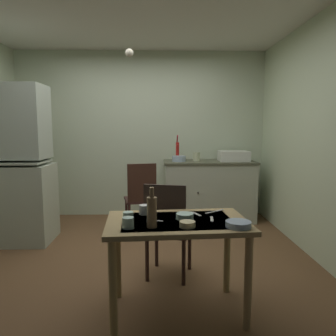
% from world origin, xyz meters
% --- Properties ---
extents(ground_plane, '(4.87, 4.87, 0.00)m').
position_xyz_m(ground_plane, '(0.00, 0.00, 0.00)').
color(ground_plane, brown).
extents(wall_back, '(3.97, 0.10, 2.59)m').
position_xyz_m(wall_back, '(0.00, 1.80, 1.29)').
color(wall_back, beige).
rests_on(wall_back, ground).
extents(wall_right, '(0.10, 3.60, 2.59)m').
position_xyz_m(wall_right, '(1.99, 0.00, 1.29)').
color(wall_right, beige).
rests_on(wall_right, ground).
extents(ceiling_slab, '(3.97, 3.60, 0.10)m').
position_xyz_m(ceiling_slab, '(0.00, 0.00, 2.64)').
color(ceiling_slab, silver).
extents(hutch_cabinet, '(0.86, 0.60, 1.92)m').
position_xyz_m(hutch_cabinet, '(-1.49, 0.54, 0.90)').
color(hutch_cabinet, '#B0B8A0').
rests_on(hutch_cabinet, ground).
extents(counter_cabinet, '(1.37, 0.64, 0.91)m').
position_xyz_m(counter_cabinet, '(1.04, 1.43, 0.45)').
color(counter_cabinet, '#B0B8A0').
rests_on(counter_cabinet, ground).
extents(sink_basin, '(0.44, 0.34, 0.15)m').
position_xyz_m(sink_basin, '(1.41, 1.43, 0.98)').
color(sink_basin, white).
rests_on(sink_basin, counter_cabinet).
extents(hand_pump, '(0.05, 0.27, 0.39)m').
position_xyz_m(hand_pump, '(0.56, 1.47, 1.07)').
color(hand_pump, '#B21E19').
rests_on(hand_pump, counter_cabinet).
extents(mixing_bowl_counter, '(0.20, 0.20, 0.08)m').
position_xyz_m(mixing_bowl_counter, '(0.58, 1.38, 0.95)').
color(mixing_bowl_counter, '#9EB2C6').
rests_on(mixing_bowl_counter, counter_cabinet).
extents(stoneware_crock, '(0.10, 0.10, 0.13)m').
position_xyz_m(stoneware_crock, '(0.84, 1.41, 0.97)').
color(stoneware_crock, beige).
rests_on(stoneware_crock, counter_cabinet).
extents(dining_table, '(1.09, 0.72, 0.72)m').
position_xyz_m(dining_table, '(0.41, -1.09, 0.61)').
color(dining_table, tan).
rests_on(dining_table, ground).
extents(chair_far_side, '(0.49, 0.49, 0.91)m').
position_xyz_m(chair_far_side, '(0.35, -0.53, 0.49)').
color(chair_far_side, '#39251E').
rests_on(chair_far_side, ground).
extents(chair_by_counter, '(0.47, 0.47, 0.94)m').
position_xyz_m(chair_by_counter, '(0.03, 0.86, 0.49)').
color(chair_by_counter, '#381E1D').
rests_on(chair_by_counter, ground).
extents(serving_bowl_wide, '(0.18, 0.18, 0.04)m').
position_xyz_m(serving_bowl_wide, '(0.82, -1.27, 0.74)').
color(serving_bowl_wide, '#9EB2C6').
rests_on(serving_bowl_wide, dining_table).
extents(soup_bowl_small, '(0.13, 0.13, 0.04)m').
position_xyz_m(soup_bowl_small, '(0.47, -1.05, 0.74)').
color(soup_bowl_small, '#ADD1C1').
rests_on(soup_bowl_small, dining_table).
extents(sauce_dish, '(0.11, 0.11, 0.04)m').
position_xyz_m(sauce_dish, '(0.47, -1.25, 0.74)').
color(sauce_dish, beige).
rests_on(sauce_dish, dining_table).
extents(mug_dark, '(0.08, 0.08, 0.07)m').
position_xyz_m(mug_dark, '(0.05, -1.11, 0.76)').
color(mug_dark, '#ADD1C1').
rests_on(mug_dark, dining_table).
extents(mug_tall, '(0.08, 0.08, 0.07)m').
position_xyz_m(mug_tall, '(0.16, -0.91, 0.76)').
color(mug_tall, white).
rests_on(mug_tall, dining_table).
extents(teacup_mint, '(0.08, 0.08, 0.08)m').
position_xyz_m(teacup_mint, '(0.06, -1.27, 0.76)').
color(teacup_mint, '#ADD1C1').
rests_on(teacup_mint, dining_table).
extents(glass_bottle, '(0.07, 0.07, 0.28)m').
position_xyz_m(glass_bottle, '(0.22, -1.25, 0.84)').
color(glass_bottle, olive).
rests_on(glass_bottle, dining_table).
extents(table_knife, '(0.18, 0.13, 0.00)m').
position_xyz_m(table_knife, '(0.73, -0.85, 0.72)').
color(table_knife, silver).
rests_on(table_knife, dining_table).
extents(teaspoon_near_bowl, '(0.07, 0.13, 0.00)m').
position_xyz_m(teaspoon_near_bowl, '(0.57, -0.92, 0.72)').
color(teaspoon_near_bowl, beige).
rests_on(teaspoon_near_bowl, dining_table).
extents(teaspoon_by_cup, '(0.12, 0.03, 0.00)m').
position_xyz_m(teaspoon_by_cup, '(0.24, -1.11, 0.72)').
color(teaspoon_by_cup, beige).
rests_on(teaspoon_by_cup, dining_table).
extents(serving_spoon, '(0.04, 0.14, 0.00)m').
position_xyz_m(serving_spoon, '(0.67, -1.07, 0.72)').
color(serving_spoon, beige).
rests_on(serving_spoon, dining_table).
extents(pendant_bulb, '(0.08, 0.08, 0.08)m').
position_xyz_m(pendant_bulb, '(-0.01, -0.10, 2.14)').
color(pendant_bulb, '#F9EFCC').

